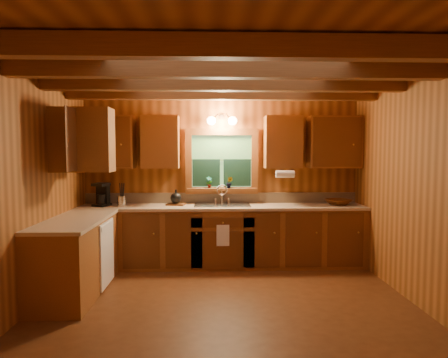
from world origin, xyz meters
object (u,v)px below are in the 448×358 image
coffee_maker (102,194)px  cutting_board (176,204)px  wicker_basket (338,202)px  sink (222,208)px

coffee_maker → cutting_board: 1.09m
cutting_board → wicker_basket: wicker_basket is taller
sink → wicker_basket: bearing=0.0°
coffee_maker → wicker_basket: (3.52, -0.03, -0.12)m
sink → cutting_board: 0.70m
sink → coffee_maker: (-1.77, 0.03, 0.21)m
sink → coffee_maker: coffee_maker is taller
sink → cutting_board: size_ratio=3.10×
coffee_maker → wicker_basket: size_ratio=0.96×
cutting_board → wicker_basket: size_ratio=0.75×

